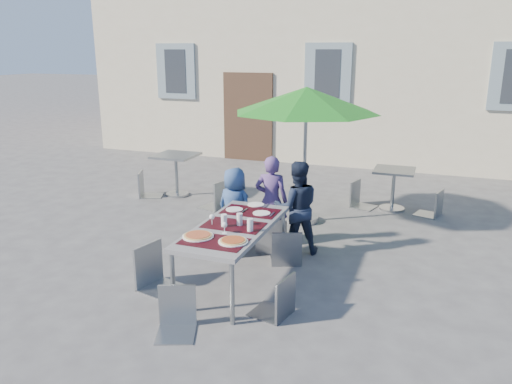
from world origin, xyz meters
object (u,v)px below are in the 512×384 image
at_px(bg_chair_r_0, 218,177).
at_px(chair_0, 222,217).
at_px(cafe_table_0, 176,166).
at_px(bg_chair_r_1, 435,188).
at_px(chair_3, 153,241).
at_px(patio_umbrella, 306,101).
at_px(pizza_near_right, 233,241).
at_px(chair_1, 273,213).
at_px(chair_2, 287,227).
at_px(pizza_near_left, 198,236).
at_px(cafe_table_1, 394,182).
at_px(dining_table, 234,230).
at_px(bg_chair_l_1, 361,179).
at_px(chair_5, 175,285).
at_px(child_1, 271,201).
at_px(child_2, 297,208).
at_px(bg_chair_l_0, 145,169).
at_px(child_0, 235,207).
at_px(chair_4, 278,272).

bearing_deg(bg_chair_r_0, chair_0, -63.87).
xyz_separation_m(cafe_table_0, bg_chair_r_1, (4.71, 0.40, -0.08)).
xyz_separation_m(chair_3, patio_umbrella, (1.03, 2.92, 1.37)).
height_order(pizza_near_right, cafe_table_0, cafe_table_0).
relative_size(chair_1, chair_2, 1.11).
xyz_separation_m(pizza_near_left, cafe_table_1, (1.71, 4.17, -0.27)).
bearing_deg(dining_table, bg_chair_l_1, 75.87).
xyz_separation_m(chair_5, cafe_table_0, (-2.38, 4.32, 0.08)).
height_order(child_1, child_2, child_1).
xyz_separation_m(child_1, bg_chair_l_0, (-3.05, 1.50, -0.11)).
height_order(pizza_near_left, bg_chair_r_1, bg_chair_r_1).
distance_m(pizza_near_left, bg_chair_l_1, 4.32).
distance_m(dining_table, child_1, 1.40).
relative_size(pizza_near_right, child_2, 0.25).
height_order(pizza_near_right, child_2, child_2).
relative_size(child_1, chair_2, 1.47).
bearing_deg(dining_table, child_0, 112.19).
distance_m(chair_2, cafe_table_0, 3.77).
relative_size(chair_4, cafe_table_0, 1.08).
height_order(pizza_near_left, child_0, child_0).
distance_m(chair_2, cafe_table_1, 3.09).
height_order(chair_0, cafe_table_1, chair_0).
xyz_separation_m(child_2, chair_5, (-0.57, -2.38, -0.15)).
bearing_deg(cafe_table_1, chair_3, -119.81).
relative_size(pizza_near_right, chair_2, 0.36).
bearing_deg(child_1, patio_umbrella, -105.53).
height_order(dining_table, child_0, child_0).
bearing_deg(cafe_table_1, bg_chair_r_0, -160.38).
distance_m(child_1, patio_umbrella, 1.73).
bearing_deg(chair_0, chair_4, -47.66).
height_order(cafe_table_0, bg_chair_l_0, bg_chair_l_0).
distance_m(chair_3, bg_chair_l_1, 4.44).
bearing_deg(pizza_near_left, patio_umbrella, 82.42).
relative_size(chair_1, bg_chair_r_1, 1.14).
distance_m(pizza_near_left, patio_umbrella, 3.26).
bearing_deg(child_0, chair_1, -173.14).
bearing_deg(chair_4, child_1, 110.56).
xyz_separation_m(chair_1, bg_chair_r_1, (2.06, 2.45, -0.08)).
xyz_separation_m(child_0, bg_chair_l_1, (1.39, 2.52, -0.06)).
bearing_deg(bg_chair_r_0, chair_3, -79.53).
distance_m(cafe_table_0, bg_chair_l_0, 0.59).
distance_m(chair_0, chair_2, 0.93).
relative_size(child_0, bg_chair_l_0, 1.25).
height_order(pizza_near_left, child_1, child_1).
height_order(chair_3, bg_chair_l_1, chair_3).
bearing_deg(chair_0, child_0, 81.65).
relative_size(bg_chair_r_0, bg_chair_l_1, 1.14).
height_order(cafe_table_0, bg_chair_r_0, bg_chair_r_0).
bearing_deg(patio_umbrella, cafe_table_0, 166.75).
distance_m(dining_table, patio_umbrella, 2.82).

